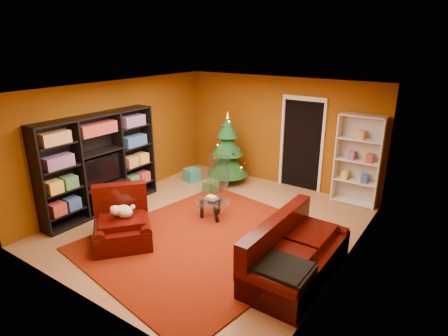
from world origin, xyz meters
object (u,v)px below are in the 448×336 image
Objects in this scene: media_unit at (100,164)px; christmas_tree at (228,149)px; gift_box_green at (210,187)px; sofa at (298,249)px; gift_box_teal at (192,175)px; gift_box_red at (223,176)px; white_bookshelf at (358,161)px; coffee_table at (212,209)px; dog at (124,211)px; rug at (206,241)px; acrylic_chair at (216,183)px; armchair at (122,223)px.

christmas_tree is at bearing 66.87° from media_unit.
media_unit is 9.21× the size of gift_box_green.
media_unit is at bearing 92.53° from sofa.
gift_box_teal reaches higher than gift_box_red.
coffee_table is at bearing -132.18° from white_bookshelf.
christmas_tree reaches higher than gift_box_red.
white_bookshelf is 5.01× the size of dog.
gift_box_red is at bearing 103.01° from gift_box_green.
sofa is (3.04, -2.63, -0.43)m from christmas_tree.
white_bookshelf is 0.97× the size of sofa.
coffee_table is at bearing 16.00° from dog.
gift_box_teal is at bearing 57.54° from dog.
media_unit reaches higher than white_bookshelf.
gift_box_teal is at bearing 60.67° from sofa.
white_bookshelf is (4.22, 3.31, -0.04)m from media_unit.
white_bookshelf is (1.67, 3.14, 0.96)m from rug.
rug is at bearing -14.64° from dog.
white_bookshelf is at bearing 9.18° from gift_box_red.
rug is 2.23m from gift_box_green.
media_unit is 3.15m from gift_box_red.
dog is at bearing -87.62° from gift_box_green.
white_bookshelf reaches higher than gift_box_red.
gift_box_teal is 0.34× the size of acrylic_chair.
coffee_table is 0.81m from acrylic_chair.
rug is at bearing -12.23° from armchair.
acrylic_chair is (0.64, -1.19, 0.36)m from gift_box_red.
sofa is (1.74, -0.01, 0.43)m from rug.
christmas_tree reaches higher than coffee_table.
media_unit reaches higher than christmas_tree.
christmas_tree reaches higher than sofa.
sofa reaches higher than gift_box_red.
media_unit is (-2.56, -0.17, 1.00)m from rug.
rug is at bearing 4.91° from media_unit.
gift_box_red is (-0.19, 0.80, -0.02)m from gift_box_green.
gift_box_green is at bearing 58.26° from media_unit.
coffee_table reaches higher than gift_box_green.
rug is at bearing -55.56° from gift_box_green.
gift_box_teal is (0.46, 2.35, -0.85)m from media_unit.
sofa is at bearing -33.15° from armchair.
christmas_tree reaches higher than rug.
sofa reaches higher than dog.
gift_box_red is 1.40m from acrylic_chair.
coffee_table is at bearing -52.10° from gift_box_green.
rug is 2.75m from media_unit.
gift_box_green is 0.14× the size of sofa.
white_bookshelf is at bearing 14.23° from gift_box_teal.
media_unit reaches higher than gift_box_green.
armchair is at bearing -85.11° from gift_box_red.
coffee_table is (0.86, -1.83, -0.67)m from christmas_tree.
coffee_table is at bearing -64.73° from christmas_tree.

